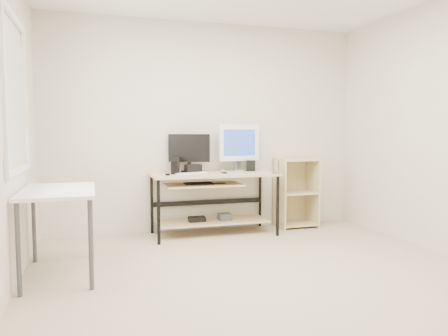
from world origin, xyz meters
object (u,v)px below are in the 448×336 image
object	(u,v)px
desk	(212,190)
black_monitor	(189,150)
white_imac	(239,144)
shelf_unit	(295,192)
audio_controller	(174,168)
side_table	(58,198)

from	to	relation	value
desk	black_monitor	bearing A→B (deg)	142.13
desk	white_imac	bearing A→B (deg)	26.05
shelf_unit	black_monitor	xyz separation A→B (m)	(-1.41, 0.02, 0.56)
white_imac	audio_controller	world-z (taller)	white_imac
desk	side_table	size ratio (longest dim) A/B	1.50
side_table	audio_controller	xyz separation A→B (m)	(1.19, 1.03, 0.15)
side_table	audio_controller	world-z (taller)	audio_controller
desk	black_monitor	xyz separation A→B (m)	(-0.23, 0.18, 0.48)
side_table	shelf_unit	size ratio (longest dim) A/B	1.11
audio_controller	desk	bearing A→B (deg)	11.18
white_imac	black_monitor	bearing A→B (deg)	173.85
shelf_unit	black_monitor	bearing A→B (deg)	179.11
desk	side_table	world-z (taller)	same
black_monitor	audio_controller	xyz separation A→B (m)	(-0.23, -0.21, -0.19)
black_monitor	white_imac	xyz separation A→B (m)	(0.65, 0.02, 0.07)
side_table	audio_controller	bearing A→B (deg)	40.84
black_monitor	side_table	bearing A→B (deg)	-115.47
shelf_unit	side_table	bearing A→B (deg)	-156.67
shelf_unit	white_imac	xyz separation A→B (m)	(-0.76, 0.04, 0.64)
white_imac	shelf_unit	bearing A→B (deg)	-10.92
side_table	black_monitor	world-z (taller)	black_monitor
desk	black_monitor	world-z (taller)	black_monitor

